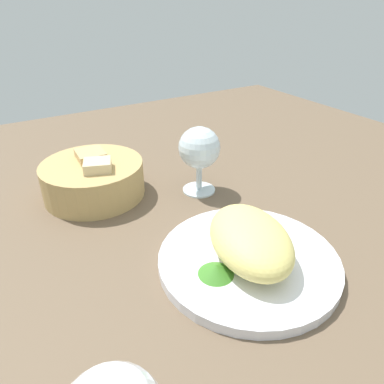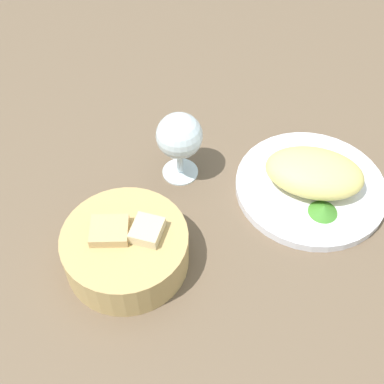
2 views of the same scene
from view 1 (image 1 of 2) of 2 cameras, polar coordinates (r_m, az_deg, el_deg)
ground_plane at (r=51.21cm, az=1.09°, el=-9.26°), size 140.00×140.00×2.00cm
plate at (r=47.44cm, az=8.94°, el=-10.74°), size 23.17×23.17×1.40cm
omelette at (r=45.36cm, az=9.27°, el=-7.50°), size 16.98×13.65×5.32cm
lettuce_garnish at (r=43.60cm, az=3.86°, el=-12.23°), size 4.37×4.37×1.40cm
bread_basket at (r=63.04cm, az=-15.42°, el=2.15°), size 17.00×17.00×7.58cm
wine_glass_near at (r=60.10cm, az=1.18°, el=6.66°), size 7.07×7.07×11.70cm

